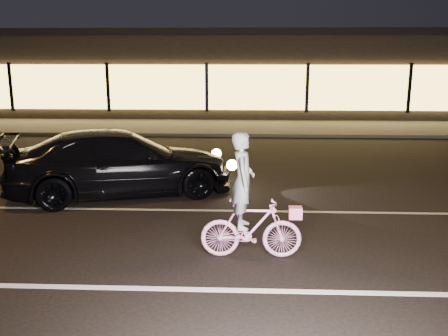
{
  "coord_description": "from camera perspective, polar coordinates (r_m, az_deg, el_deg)",
  "views": [
    {
      "loc": [
        1.77,
        -7.79,
        3.22
      ],
      "look_at": [
        1.4,
        0.6,
        1.24
      ],
      "focal_mm": 40.0,
      "sensor_mm": 36.0,
      "label": 1
    }
  ],
  "objects": [
    {
      "name": "storefront",
      "position": [
        26.84,
        -1.3,
        10.98
      ],
      "size": [
        25.4,
        8.42,
        4.2
      ],
      "color": "black",
      "rests_on": "ground"
    },
    {
      "name": "lane_stripe_far",
      "position": [
        10.45,
        -7.37,
        -4.75
      ],
      "size": [
        60.0,
        0.1,
        0.01
      ],
      "primitive_type": "cube",
      "color": "gray",
      "rests_on": "ground"
    },
    {
      "name": "sedan",
      "position": [
        11.56,
        -11.67,
        0.59
      ],
      "size": [
        5.46,
        3.58,
        1.47
      ],
      "rotation": [
        0.0,
        0.0,
        1.9
      ],
      "color": "black",
      "rests_on": "ground"
    },
    {
      "name": "sidewalk",
      "position": [
        21.1,
        -2.33,
        4.66
      ],
      "size": [
        30.0,
        4.0,
        0.12
      ],
      "primitive_type": "cube",
      "color": "#383533",
      "rests_on": "ground"
    },
    {
      "name": "cyclist",
      "position": [
        7.86,
        2.86,
        -5.29
      ],
      "size": [
        1.6,
        0.55,
        2.02
      ],
      "rotation": [
        0.0,
        0.0,
        1.57
      ],
      "color": "#E63196",
      "rests_on": "ground"
    },
    {
      "name": "ground",
      "position": [
        8.61,
        -9.63,
        -8.87
      ],
      "size": [
        90.0,
        90.0,
        0.0
      ],
      "primitive_type": "plane",
      "color": "black",
      "rests_on": "ground"
    },
    {
      "name": "lane_stripe_near",
      "position": [
        7.28,
        -12.13,
        -13.25
      ],
      "size": [
        60.0,
        0.12,
        0.01
      ],
      "primitive_type": "cube",
      "color": "silver",
      "rests_on": "ground"
    }
  ]
}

